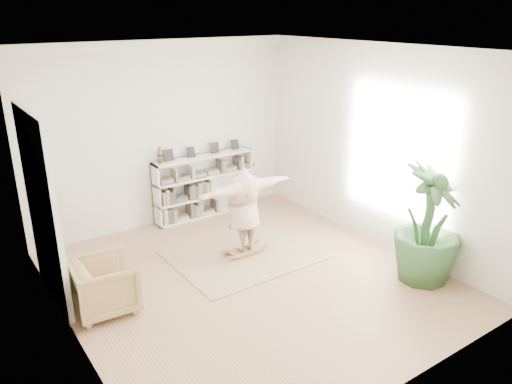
% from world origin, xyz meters
% --- Properties ---
extents(floor, '(6.00, 6.00, 0.00)m').
position_xyz_m(floor, '(0.00, 0.00, 0.00)').
color(floor, '#916B4A').
rests_on(floor, ground).
extents(room_shell, '(6.00, 6.00, 6.00)m').
position_xyz_m(room_shell, '(0.00, 2.94, 3.51)').
color(room_shell, silver).
rests_on(room_shell, floor).
extents(doors, '(0.09, 1.78, 2.92)m').
position_xyz_m(doors, '(-2.70, 1.30, 1.40)').
color(doors, white).
rests_on(doors, floor).
extents(bookshelf, '(2.20, 0.35, 1.64)m').
position_xyz_m(bookshelf, '(0.74, 2.82, 0.64)').
color(bookshelf, silver).
rests_on(bookshelf, floor).
extents(armchair, '(0.92, 0.90, 0.79)m').
position_xyz_m(armchair, '(-2.19, 0.49, 0.39)').
color(armchair, tan).
rests_on(armchair, floor).
extents(rug, '(2.51, 2.01, 0.02)m').
position_xyz_m(rug, '(0.41, 0.79, 0.01)').
color(rug, tan).
rests_on(rug, floor).
extents(rocker_board, '(0.56, 0.34, 0.12)m').
position_xyz_m(rocker_board, '(0.41, 0.79, 0.07)').
color(rocker_board, brown).
rests_on(rocker_board, rug).
extents(person, '(1.89, 0.52, 1.54)m').
position_xyz_m(person, '(0.41, 0.79, 0.91)').
color(person, '#CEAF9B').
rests_on(person, rocker_board).
extents(houseplant, '(1.42, 1.42, 1.91)m').
position_xyz_m(houseplant, '(2.30, -1.56, 0.96)').
color(houseplant, '#2C542A').
rests_on(houseplant, floor).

